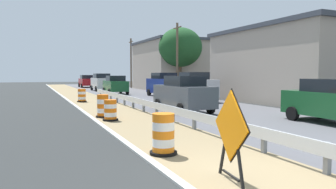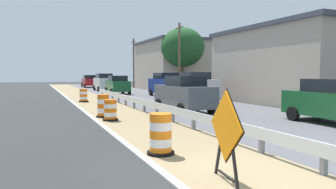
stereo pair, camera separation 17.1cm
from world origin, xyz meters
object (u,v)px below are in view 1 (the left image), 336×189
object	(u,v)px
car_lead_near_lane	(115,85)
utility_pole_mid	(177,57)
car_distant_a	(195,87)
car_distant_c	(335,101)
car_lead_far_lane	(183,94)
utility_pole_far	(131,62)
traffic_barrel_far	(82,96)
car_distant_b	(101,82)
warning_sign_diamond	(231,130)
car_trailing_far_lane	(86,81)
traffic_barrel_close	(110,111)
traffic_barrel_mid	(103,107)
car_trailing_near_lane	(165,85)
car_mid_far_lane	(100,79)
traffic_barrel_nearest	(163,136)

from	to	relation	value
car_lead_near_lane	utility_pole_mid	distance (m)	7.12
car_distant_a	car_distant_c	distance (m)	12.41
car_lead_far_lane	utility_pole_far	xyz separation A→B (m)	(5.87, 29.84, 2.81)
traffic_barrel_far	car_distant_a	distance (m)	8.69
car_distant_b	car_distant_c	xyz separation A→B (m)	(3.85, -30.05, -0.11)
utility_pole_mid	car_distant_a	bearing A→B (deg)	-105.98
warning_sign_diamond	car_distant_c	bearing A→B (deg)	-143.95
traffic_barrel_far	car_trailing_far_lane	world-z (taller)	car_trailing_far_lane
traffic_barrel_close	car_lead_far_lane	distance (m)	4.99
car_distant_c	car_lead_near_lane	bearing A→B (deg)	-170.24
traffic_barrel_mid	car_trailing_near_lane	distance (m)	14.42
car_lead_near_lane	car_mid_far_lane	distance (m)	26.88
car_distant_a	car_trailing_far_lane	bearing A→B (deg)	-172.67
traffic_barrel_nearest	car_distant_c	bearing A→B (deg)	11.93
warning_sign_diamond	traffic_barrel_nearest	size ratio (longest dim) A/B	1.71
car_trailing_far_lane	utility_pole_mid	xyz separation A→B (m)	(6.32, -19.91, 2.92)
warning_sign_diamond	car_distant_c	size ratio (longest dim) A/B	0.41
warning_sign_diamond	car_mid_far_lane	bearing A→B (deg)	-90.26
car_trailing_far_lane	utility_pole_far	world-z (taller)	utility_pole_far
traffic_barrel_far	car_distant_b	bearing A→B (deg)	73.19
traffic_barrel_far	utility_pole_far	size ratio (longest dim) A/B	0.13
traffic_barrel_close	traffic_barrel_mid	size ratio (longest dim) A/B	0.86
car_distant_b	car_trailing_near_lane	bearing A→B (deg)	-165.07
traffic_barrel_far	car_lead_far_lane	world-z (taller)	car_lead_far_lane
traffic_barrel_close	car_mid_far_lane	size ratio (longest dim) A/B	0.23
traffic_barrel_far	car_lead_far_lane	bearing A→B (deg)	-62.35
traffic_barrel_nearest	car_lead_near_lane	world-z (taller)	car_lead_near_lane
utility_pole_mid	car_distant_c	bearing A→B (deg)	-96.32
car_lead_near_lane	car_lead_far_lane	world-z (taller)	car_lead_far_lane
car_distant_a	car_distant_b	xyz separation A→B (m)	(-3.72, 17.64, -0.05)
car_mid_far_lane	car_trailing_far_lane	world-z (taller)	car_mid_far_lane
warning_sign_diamond	traffic_barrel_nearest	bearing A→B (deg)	-72.26
traffic_barrel_far	car_distant_c	distance (m)	17.20
warning_sign_diamond	car_mid_far_lane	size ratio (longest dim) A/B	0.44
car_mid_far_lane	car_trailing_far_lane	xyz separation A→B (m)	(-3.93, -8.96, -0.08)
traffic_barrel_nearest	car_distant_a	bearing A→B (deg)	59.04
car_distant_b	utility_pole_mid	xyz separation A→B (m)	(6.17, -9.07, 2.80)
traffic_barrel_nearest	car_distant_a	size ratio (longest dim) A/B	0.27
car_lead_near_lane	utility_pole_mid	xyz separation A→B (m)	(6.10, -2.25, 2.91)
car_distant_a	warning_sign_diamond	bearing A→B (deg)	-26.30
traffic_barrel_far	utility_pole_mid	bearing A→B (deg)	29.13
traffic_barrel_close	utility_pole_mid	size ratio (longest dim) A/B	0.13
car_distant_c	traffic_barrel_mid	bearing A→B (deg)	-124.15
car_lead_far_lane	car_distant_a	world-z (taller)	car_distant_a
car_distant_a	car_trailing_near_lane	bearing A→B (deg)	-177.21
car_distant_a	utility_pole_mid	world-z (taller)	utility_pole_mid
car_trailing_far_lane	car_distant_c	size ratio (longest dim) A/B	0.98
car_distant_c	car_lead_far_lane	bearing A→B (deg)	-148.33
traffic_barrel_nearest	utility_pole_mid	bearing A→B (deg)	64.26
traffic_barrel_far	utility_pole_mid	xyz separation A→B (m)	(10.71, 5.97, 3.43)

